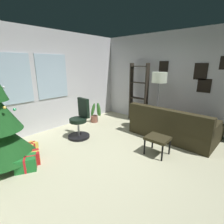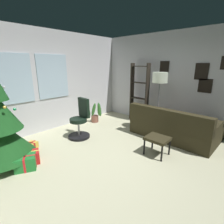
{
  "view_description": "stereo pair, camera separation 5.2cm",
  "coord_description": "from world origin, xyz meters",
  "px_view_note": "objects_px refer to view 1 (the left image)",
  "views": [
    {
      "loc": [
        -2.36,
        -1.94,
        1.89
      ],
      "look_at": [
        0.51,
        0.64,
        0.78
      ],
      "focal_mm": 27.19,
      "sensor_mm": 36.0,
      "label": 1
    },
    {
      "loc": [
        -2.32,
        -1.97,
        1.89
      ],
      "look_at": [
        0.51,
        0.64,
        0.78
      ],
      "focal_mm": 27.19,
      "sensor_mm": 36.0,
      "label": 2
    }
  ],
  "objects_px": {
    "potted_plant": "(95,113)",
    "floor_lamp": "(159,81)",
    "gift_box_red": "(30,158)",
    "gift_box_gold": "(31,146)",
    "couch": "(177,127)",
    "gift_box_green": "(26,163)",
    "footstool": "(158,139)",
    "office_chair": "(80,122)",
    "bookshelf": "(138,96)"
  },
  "relations": [
    {
      "from": "potted_plant",
      "to": "floor_lamp",
      "type": "bearing_deg",
      "value": -68.93
    },
    {
      "from": "gift_box_red",
      "to": "gift_box_gold",
      "type": "height_order",
      "value": "gift_box_red"
    },
    {
      "from": "couch",
      "to": "gift_box_green",
      "type": "height_order",
      "value": "couch"
    },
    {
      "from": "footstool",
      "to": "office_chair",
      "type": "bearing_deg",
      "value": 105.48
    },
    {
      "from": "floor_lamp",
      "to": "office_chair",
      "type": "bearing_deg",
      "value": 144.78
    },
    {
      "from": "gift_box_red",
      "to": "potted_plant",
      "type": "relative_size",
      "value": 0.62
    },
    {
      "from": "bookshelf",
      "to": "potted_plant",
      "type": "xyz_separation_m",
      "value": [
        -1.12,
        0.91,
        -0.52
      ]
    },
    {
      "from": "gift_box_gold",
      "to": "floor_lamp",
      "type": "height_order",
      "value": "floor_lamp"
    },
    {
      "from": "floor_lamp",
      "to": "potted_plant",
      "type": "distance_m",
      "value": 2.26
    },
    {
      "from": "bookshelf",
      "to": "floor_lamp",
      "type": "distance_m",
      "value": 1.18
    },
    {
      "from": "gift_box_green",
      "to": "potted_plant",
      "type": "bearing_deg",
      "value": 20.39
    },
    {
      "from": "office_chair",
      "to": "bookshelf",
      "type": "relative_size",
      "value": 0.54
    },
    {
      "from": "bookshelf",
      "to": "potted_plant",
      "type": "relative_size",
      "value": 2.83
    },
    {
      "from": "gift_box_red",
      "to": "office_chair",
      "type": "relative_size",
      "value": 0.4
    },
    {
      "from": "couch",
      "to": "floor_lamp",
      "type": "height_order",
      "value": "floor_lamp"
    },
    {
      "from": "couch",
      "to": "potted_plant",
      "type": "relative_size",
      "value": 3.14
    },
    {
      "from": "potted_plant",
      "to": "couch",
      "type": "bearing_deg",
      "value": -76.04
    },
    {
      "from": "footstool",
      "to": "gift_box_red",
      "type": "relative_size",
      "value": 1.12
    },
    {
      "from": "gift_box_gold",
      "to": "potted_plant",
      "type": "distance_m",
      "value": 2.27
    },
    {
      "from": "office_chair",
      "to": "footstool",
      "type": "bearing_deg",
      "value": -74.52
    },
    {
      "from": "couch",
      "to": "footstool",
      "type": "relative_size",
      "value": 4.54
    },
    {
      "from": "gift_box_gold",
      "to": "floor_lamp",
      "type": "relative_size",
      "value": 0.18
    },
    {
      "from": "couch",
      "to": "footstool",
      "type": "xyz_separation_m",
      "value": [
        -1.15,
        -0.03,
        0.05
      ]
    },
    {
      "from": "gift_box_gold",
      "to": "bookshelf",
      "type": "xyz_separation_m",
      "value": [
        3.37,
        -0.64,
        0.75
      ]
    },
    {
      "from": "footstool",
      "to": "potted_plant",
      "type": "relative_size",
      "value": 0.69
    },
    {
      "from": "office_chair",
      "to": "potted_plant",
      "type": "height_order",
      "value": "office_chair"
    },
    {
      "from": "gift_box_gold",
      "to": "floor_lamp",
      "type": "bearing_deg",
      "value": -27.84
    },
    {
      "from": "gift_box_red",
      "to": "office_chair",
      "type": "xyz_separation_m",
      "value": [
        1.44,
        0.28,
        0.29
      ]
    },
    {
      "from": "office_chair",
      "to": "floor_lamp",
      "type": "xyz_separation_m",
      "value": [
        1.77,
        -1.25,
        1.02
      ]
    },
    {
      "from": "gift_box_red",
      "to": "bookshelf",
      "type": "height_order",
      "value": "bookshelf"
    },
    {
      "from": "gift_box_gold",
      "to": "potted_plant",
      "type": "xyz_separation_m",
      "value": [
        2.24,
        0.27,
        0.23
      ]
    },
    {
      "from": "potted_plant",
      "to": "bookshelf",
      "type": "bearing_deg",
      "value": -38.94
    },
    {
      "from": "potted_plant",
      "to": "gift_box_red",
      "type": "bearing_deg",
      "value": -161.14
    },
    {
      "from": "gift_box_gold",
      "to": "potted_plant",
      "type": "bearing_deg",
      "value": 6.89
    },
    {
      "from": "couch",
      "to": "gift_box_gold",
      "type": "distance_m",
      "value": 3.62
    },
    {
      "from": "gift_box_red",
      "to": "bookshelf",
      "type": "bearing_deg",
      "value": -0.77
    },
    {
      "from": "gift_box_gold",
      "to": "floor_lamp",
      "type": "xyz_separation_m",
      "value": [
        2.95,
        -1.56,
        1.35
      ]
    },
    {
      "from": "bookshelf",
      "to": "gift_box_red",
      "type": "bearing_deg",
      "value": 179.23
    },
    {
      "from": "floor_lamp",
      "to": "gift_box_red",
      "type": "bearing_deg",
      "value": 163.22
    },
    {
      "from": "office_chair",
      "to": "floor_lamp",
      "type": "height_order",
      "value": "floor_lamp"
    },
    {
      "from": "footstool",
      "to": "floor_lamp",
      "type": "bearing_deg",
      "value": 28.88
    },
    {
      "from": "gift_box_green",
      "to": "potted_plant",
      "type": "xyz_separation_m",
      "value": [
        2.64,
        0.98,
        0.17
      ]
    },
    {
      "from": "floor_lamp",
      "to": "bookshelf",
      "type": "bearing_deg",
      "value": 65.59
    },
    {
      "from": "office_chair",
      "to": "gift_box_red",
      "type": "bearing_deg",
      "value": -168.98
    },
    {
      "from": "gift_box_red",
      "to": "floor_lamp",
      "type": "relative_size",
      "value": 0.25
    },
    {
      "from": "footstool",
      "to": "gift_box_green",
      "type": "height_order",
      "value": "footstool"
    },
    {
      "from": "couch",
      "to": "gift_box_gold",
      "type": "xyz_separation_m",
      "value": [
        -2.86,
        2.21,
        -0.21
      ]
    },
    {
      "from": "footstool",
      "to": "office_chair",
      "type": "relative_size",
      "value": 0.45
    },
    {
      "from": "gift_box_red",
      "to": "gift_box_gold",
      "type": "distance_m",
      "value": 0.65
    },
    {
      "from": "gift_box_green",
      "to": "office_chair",
      "type": "height_order",
      "value": "office_chair"
    }
  ]
}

